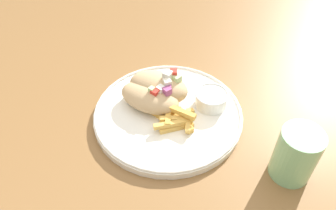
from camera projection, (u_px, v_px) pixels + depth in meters
table at (176, 122)px, 0.75m from camera, size 1.51×1.51×0.75m
plate at (168, 113)px, 0.67m from camera, size 0.30×0.30×0.02m
pita_sandwich_near at (150, 97)px, 0.66m from camera, size 0.15×0.12×0.06m
pita_sandwich_far at (159, 87)px, 0.68m from camera, size 0.15×0.13×0.07m
fries_pile at (174, 117)px, 0.64m from camera, size 0.11×0.10×0.03m
sauce_ramekin at (211, 98)px, 0.67m from camera, size 0.07×0.07×0.03m
water_glass at (295, 156)px, 0.55m from camera, size 0.07×0.07×0.10m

